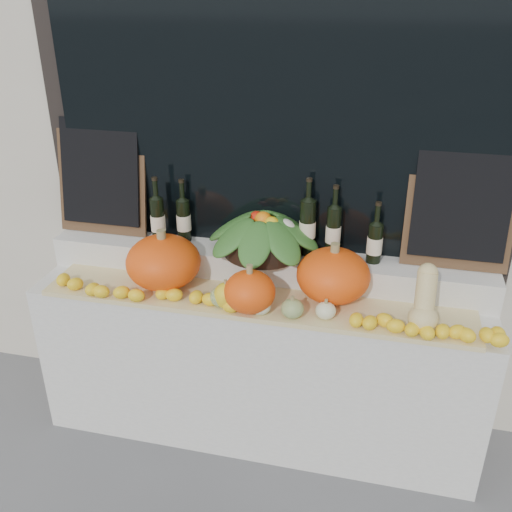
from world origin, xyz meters
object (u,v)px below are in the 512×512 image
butternut_squash (425,302)px  produce_bowl (263,233)px  pumpkin_left (163,262)px  pumpkin_right (333,275)px  wine_bottle_tall (307,226)px

butternut_squash → produce_bowl: size_ratio=0.46×
pumpkin_left → pumpkin_right: pumpkin_left is taller
pumpkin_left → pumpkin_right: bearing=4.2°
produce_bowl → pumpkin_right: bearing=-22.6°
pumpkin_right → wine_bottle_tall: (-0.16, 0.20, 0.15)m
butternut_squash → produce_bowl: (-0.80, 0.31, 0.12)m
pumpkin_right → wine_bottle_tall: wine_bottle_tall is taller
wine_bottle_tall → produce_bowl: bearing=-169.4°
pumpkin_right → produce_bowl: (-0.38, 0.16, 0.12)m
butternut_squash → wine_bottle_tall: 0.69m
wine_bottle_tall → pumpkin_right: bearing=-51.0°
pumpkin_right → produce_bowl: bearing=157.4°
butternut_squash → pumpkin_left: bearing=176.1°
pumpkin_left → produce_bowl: size_ratio=0.61×
pumpkin_left → wine_bottle_tall: wine_bottle_tall is taller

